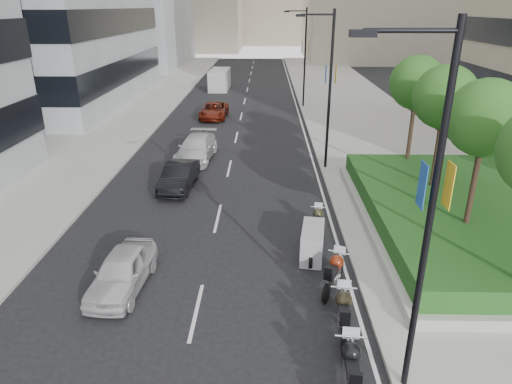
{
  "coord_description": "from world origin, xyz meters",
  "views": [
    {
      "loc": [
        0.69,
        -8.08,
        9.13
      ],
      "look_at": [
        0.31,
        9.34,
        2.0
      ],
      "focal_mm": 32.0,
      "sensor_mm": 36.0,
      "label": 1
    }
  ],
  "objects_px": {
    "motorcycle_3": "(343,313)",
    "delivery_van": "(220,80)",
    "car_b": "(179,176)",
    "motorcycle_5": "(312,243)",
    "car_a": "(122,271)",
    "motorcycle_4": "(334,272)",
    "lamp_post_1": "(327,84)",
    "motorcycle_6": "(317,221)",
    "car_c": "(196,148)",
    "car_d": "(214,111)",
    "motorcycle_2": "(351,369)",
    "lamp_post_2": "(303,53)",
    "lamp_post_0": "(424,208)"
  },
  "relations": [
    {
      "from": "motorcycle_3",
      "to": "car_c",
      "type": "distance_m",
      "value": 17.82
    },
    {
      "from": "lamp_post_1",
      "to": "car_a",
      "type": "xyz_separation_m",
      "value": [
        -8.36,
        -12.7,
        -4.4
      ]
    },
    {
      "from": "car_c",
      "to": "car_d",
      "type": "xyz_separation_m",
      "value": [
        -0.14,
        11.61,
        -0.08
      ]
    },
    {
      "from": "motorcycle_3",
      "to": "motorcycle_6",
      "type": "xyz_separation_m",
      "value": [
        -0.1,
        6.46,
        -0.09
      ]
    },
    {
      "from": "motorcycle_2",
      "to": "lamp_post_0",
      "type": "bearing_deg",
      "value": -79.63
    },
    {
      "from": "delivery_van",
      "to": "car_a",
      "type": "bearing_deg",
      "value": -87.55
    },
    {
      "from": "motorcycle_5",
      "to": "car_a",
      "type": "xyz_separation_m",
      "value": [
        -6.76,
        -2.27,
        0.05
      ]
    },
    {
      "from": "motorcycle_5",
      "to": "lamp_post_1",
      "type": "bearing_deg",
      "value": -0.46
    },
    {
      "from": "motorcycle_2",
      "to": "delivery_van",
      "type": "height_order",
      "value": "delivery_van"
    },
    {
      "from": "car_b",
      "to": "car_d",
      "type": "height_order",
      "value": "car_b"
    },
    {
      "from": "motorcycle_5",
      "to": "car_d",
      "type": "height_order",
      "value": "car_d"
    },
    {
      "from": "motorcycle_6",
      "to": "car_d",
      "type": "distance_m",
      "value": 22.69
    },
    {
      "from": "motorcycle_3",
      "to": "car_b",
      "type": "xyz_separation_m",
      "value": [
        -6.97,
        11.49,
        0.06
      ]
    },
    {
      "from": "motorcycle_5",
      "to": "motorcycle_2",
      "type": "bearing_deg",
      "value": -168.75
    },
    {
      "from": "motorcycle_4",
      "to": "delivery_van",
      "type": "height_order",
      "value": "delivery_van"
    },
    {
      "from": "motorcycle_2",
      "to": "delivery_van",
      "type": "xyz_separation_m",
      "value": [
        -7.61,
        44.98,
        0.4
      ]
    },
    {
      "from": "lamp_post_0",
      "to": "motorcycle_5",
      "type": "relative_size",
      "value": 4.19
    },
    {
      "from": "lamp_post_1",
      "to": "car_b",
      "type": "height_order",
      "value": "lamp_post_1"
    },
    {
      "from": "motorcycle_5",
      "to": "car_c",
      "type": "xyz_separation_m",
      "value": [
        -6.24,
        12.12,
        0.12
      ]
    },
    {
      "from": "motorcycle_5",
      "to": "delivery_van",
      "type": "distance_m",
      "value": 38.97
    },
    {
      "from": "lamp_post_2",
      "to": "motorcycle_2",
      "type": "distance_m",
      "value": 35.41
    },
    {
      "from": "motorcycle_6",
      "to": "car_b",
      "type": "xyz_separation_m",
      "value": [
        -6.88,
        5.04,
        0.15
      ]
    },
    {
      "from": "motorcycle_5",
      "to": "car_a",
      "type": "height_order",
      "value": "car_a"
    },
    {
      "from": "car_a",
      "to": "delivery_van",
      "type": "xyz_separation_m",
      "value": [
        -0.51,
        40.56,
        0.39
      ]
    },
    {
      "from": "motorcycle_3",
      "to": "motorcycle_6",
      "type": "height_order",
      "value": "motorcycle_3"
    },
    {
      "from": "lamp_post_0",
      "to": "car_a",
      "type": "xyz_separation_m",
      "value": [
        -8.36,
        4.3,
        -4.4
      ]
    },
    {
      "from": "motorcycle_4",
      "to": "motorcycle_5",
      "type": "bearing_deg",
      "value": 38.31
    },
    {
      "from": "motorcycle_4",
      "to": "lamp_post_1",
      "type": "bearing_deg",
      "value": 19.02
    },
    {
      "from": "motorcycle_5",
      "to": "car_a",
      "type": "distance_m",
      "value": 7.13
    },
    {
      "from": "motorcycle_2",
      "to": "delivery_van",
      "type": "distance_m",
      "value": 45.62
    },
    {
      "from": "lamp_post_1",
      "to": "lamp_post_0",
      "type": "bearing_deg",
      "value": -90.0
    },
    {
      "from": "lamp_post_0",
      "to": "motorcycle_4",
      "type": "height_order",
      "value": "lamp_post_0"
    },
    {
      "from": "motorcycle_5",
      "to": "car_a",
      "type": "bearing_deg",
      "value": 116.88
    },
    {
      "from": "motorcycle_4",
      "to": "motorcycle_5",
      "type": "xyz_separation_m",
      "value": [
        -0.55,
        2.12,
        0.0
      ]
    },
    {
      "from": "car_a",
      "to": "car_c",
      "type": "distance_m",
      "value": 14.4
    },
    {
      "from": "car_a",
      "to": "car_c",
      "type": "height_order",
      "value": "car_c"
    },
    {
      "from": "motorcycle_4",
      "to": "motorcycle_2",
      "type": "bearing_deg",
      "value": -158.69
    },
    {
      "from": "lamp_post_1",
      "to": "motorcycle_4",
      "type": "bearing_deg",
      "value": -94.8
    },
    {
      "from": "lamp_post_0",
      "to": "car_a",
      "type": "distance_m",
      "value": 10.38
    },
    {
      "from": "motorcycle_4",
      "to": "motorcycle_6",
      "type": "height_order",
      "value": "motorcycle_4"
    },
    {
      "from": "lamp_post_2",
      "to": "car_a",
      "type": "bearing_deg",
      "value": -105.23
    },
    {
      "from": "motorcycle_2",
      "to": "motorcycle_6",
      "type": "bearing_deg",
      "value": 4.66
    },
    {
      "from": "car_a",
      "to": "car_d",
      "type": "xyz_separation_m",
      "value": [
        0.38,
        26.01,
        -0.01
      ]
    },
    {
      "from": "motorcycle_6",
      "to": "car_b",
      "type": "relative_size",
      "value": 0.48
    },
    {
      "from": "motorcycle_2",
      "to": "motorcycle_6",
      "type": "height_order",
      "value": "motorcycle_2"
    },
    {
      "from": "car_b",
      "to": "motorcycle_3",
      "type": "bearing_deg",
      "value": -55.1
    },
    {
      "from": "motorcycle_4",
      "to": "car_a",
      "type": "height_order",
      "value": "car_a"
    },
    {
      "from": "lamp_post_0",
      "to": "car_d",
      "type": "bearing_deg",
      "value": 104.75
    },
    {
      "from": "motorcycle_5",
      "to": "car_b",
      "type": "bearing_deg",
      "value": 50.5
    },
    {
      "from": "motorcycle_3",
      "to": "delivery_van",
      "type": "distance_m",
      "value": 43.37
    }
  ]
}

